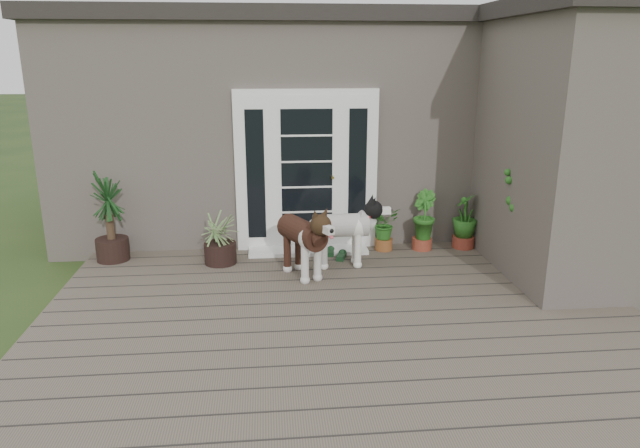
{
  "coord_description": "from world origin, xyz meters",
  "views": [
    {
      "loc": [
        -0.74,
        -5.03,
        2.68
      ],
      "look_at": [
        -0.1,
        1.75,
        0.7
      ],
      "focal_mm": 32.59,
      "sensor_mm": 36.0,
      "label": 1
    }
  ],
  "objects": [
    {
      "name": "brindle_dog",
      "position": [
        -0.34,
        1.53,
        0.52
      ],
      "size": [
        0.79,
        1.04,
        0.8
      ],
      "primitive_type": null,
      "rotation": [
        0.0,
        0.0,
        3.6
      ],
      "color": "#402117",
      "rests_on": "deck"
    },
    {
      "name": "clog_right",
      "position": [
        0.21,
        2.09,
        0.16
      ],
      "size": [
        0.21,
        0.31,
        0.08
      ],
      "primitive_type": null,
      "rotation": [
        0.0,
        0.0,
        -0.32
      ],
      "color": "#15351A",
      "rests_on": "deck"
    },
    {
      "name": "herb_b",
      "position": [
        1.36,
        2.38,
        0.42
      ],
      "size": [
        0.46,
        0.46,
        0.6
      ],
      "primitive_type": "imported",
      "rotation": [
        0.0,
        0.0,
        1.73
      ],
      "color": "#245819",
      "rests_on": "deck"
    },
    {
      "name": "door_step",
      "position": [
        -0.2,
        2.4,
        0.14
      ],
      "size": [
        1.6,
        0.4,
        0.05
      ],
      "primitive_type": "cube",
      "color": "white",
      "rests_on": "deck"
    },
    {
      "name": "door_unit",
      "position": [
        -0.2,
        2.6,
        1.19
      ],
      "size": [
        1.9,
        0.14,
        2.15
      ],
      "primitive_type": "cube",
      "color": "white",
      "rests_on": "deck"
    },
    {
      "name": "house_main",
      "position": [
        0.0,
        4.65,
        1.55
      ],
      "size": [
        7.4,
        4.0,
        3.1
      ],
      "primitive_type": "cube",
      "color": "#665E54",
      "rests_on": "ground"
    },
    {
      "name": "herb_c",
      "position": [
        1.95,
        2.4,
        0.43
      ],
      "size": [
        0.54,
        0.54,
        0.63
      ],
      "primitive_type": "imported",
      "rotation": [
        0.0,
        0.0,
        4.28
      ],
      "color": "#1F5317",
      "rests_on": "deck"
    },
    {
      "name": "roof_wing",
      "position": [
        2.9,
        1.5,
        3.2
      ],
      "size": [
        1.8,
        2.6,
        0.2
      ],
      "primitive_type": "cube",
      "color": "#2D2826",
      "rests_on": "house_wing"
    },
    {
      "name": "house_wing",
      "position": [
        2.9,
        1.5,
        1.55
      ],
      "size": [
        1.6,
        2.4,
        3.1
      ],
      "primitive_type": "cube",
      "color": "#665E54",
      "rests_on": "ground"
    },
    {
      "name": "clog_left",
      "position": [
        0.09,
        2.27,
        0.16
      ],
      "size": [
        0.15,
        0.27,
        0.08
      ],
      "primitive_type": null,
      "rotation": [
        0.0,
        0.0,
        -0.13
      ],
      "color": "#143319",
      "rests_on": "deck"
    },
    {
      "name": "spider_plant",
      "position": [
        -1.35,
        2.07,
        0.48
      ],
      "size": [
        0.75,
        0.75,
        0.72
      ],
      "primitive_type": null,
      "rotation": [
        0.0,
        0.0,
        0.12
      ],
      "color": "#95AA68",
      "rests_on": "deck"
    },
    {
      "name": "yucca",
      "position": [
        -2.75,
        2.33,
        0.69
      ],
      "size": [
        1.01,
        1.01,
        1.14
      ],
      "primitive_type": null,
      "rotation": [
        0.0,
        0.0,
        -0.33
      ],
      "color": "black",
      "rests_on": "deck"
    },
    {
      "name": "sapling",
      "position": [
        2.25,
        1.33,
        0.89
      ],
      "size": [
        0.59,
        0.59,
        1.53
      ],
      "primitive_type": null,
      "rotation": [
        0.0,
        0.0,
        -0.41
      ],
      "color": "#205B1A",
      "rests_on": "deck"
    },
    {
      "name": "roof_main",
      "position": [
        0.0,
        4.65,
        3.2
      ],
      "size": [
        7.6,
        4.2,
        0.2
      ],
      "primitive_type": "cube",
      "color": "#2D2826",
      "rests_on": "house_main"
    },
    {
      "name": "white_dog",
      "position": [
        0.17,
        1.83,
        0.51
      ],
      "size": [
        0.94,
        0.43,
        0.77
      ],
      "primitive_type": null,
      "rotation": [
        0.0,
        0.0,
        -1.54
      ],
      "color": "white",
      "rests_on": "deck"
    },
    {
      "name": "herb_a",
      "position": [
        0.84,
        2.4,
        0.37
      ],
      "size": [
        0.54,
        0.54,
        0.5
      ],
      "primitive_type": "imported",
      "rotation": [
        0.0,
        0.0,
        0.54
      ],
      "color": "#1C4D16",
      "rests_on": "deck"
    },
    {
      "name": "deck",
      "position": [
        0.0,
        0.4,
        0.06
      ],
      "size": [
        6.2,
        4.6,
        0.12
      ],
      "primitive_type": "cube",
      "color": "#6B5B4C",
      "rests_on": "ground"
    }
  ]
}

